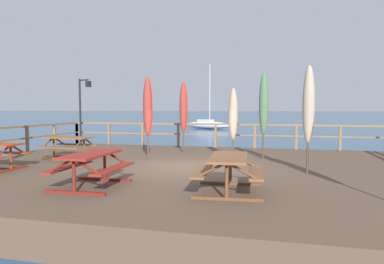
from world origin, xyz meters
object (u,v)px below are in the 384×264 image
patio_umbrella_tall_back_left (148,107)px  sailboat_distant (207,125)px  picnic_table_back_right (69,143)px  patio_umbrella_tall_front (183,108)px  patio_umbrella_short_front (264,104)px  patio_umbrella_tall_mid_left (233,114)px  picnic_table_mid_left (90,163)px  picnic_table_mid_centre (229,166)px  lamp_post_hooked (83,101)px  patio_umbrella_tall_back_right (309,105)px

patio_umbrella_tall_back_left → sailboat_distant: bearing=97.2°
picnic_table_back_right → patio_umbrella_tall_front: bearing=35.6°
picnic_table_back_right → patio_umbrella_short_front: bearing=12.4°
patio_umbrella_tall_front → patio_umbrella_tall_mid_left: bearing=-36.4°
patio_umbrella_tall_back_left → patio_umbrella_short_front: patio_umbrella_short_front is taller
picnic_table_mid_left → patio_umbrella_short_front: bearing=56.1°
picnic_table_mid_centre → patio_umbrella_tall_mid_left: (-0.47, 4.59, 1.01)m
picnic_table_mid_centre → picnic_table_back_right: size_ratio=1.09×
picnic_table_mid_left → patio_umbrella_short_front: size_ratio=0.59×
patio_umbrella_short_front → sailboat_distant: bearing=104.8°
patio_umbrella_tall_back_left → patio_umbrella_tall_front: bearing=73.2°
lamp_post_hooked → patio_umbrella_tall_back_right: bearing=-27.6°
patio_umbrella_tall_front → patio_umbrella_short_front: size_ratio=0.94×
picnic_table_mid_left → sailboat_distant: (-4.01, 34.29, -0.73)m
patio_umbrella_tall_back_left → lamp_post_hooked: 6.07m
sailboat_distant → patio_umbrella_tall_mid_left: bearing=-77.3°
patio_umbrella_tall_front → lamp_post_hooked: lamp_post_hooked is taller
lamp_post_hooked → sailboat_distant: size_ratio=0.41×
patio_umbrella_tall_front → sailboat_distant: sailboat_distant is taller
picnic_table_back_right → patio_umbrella_tall_mid_left: 5.89m
patio_umbrella_tall_back_right → patio_umbrella_tall_mid_left: patio_umbrella_tall_back_right is taller
picnic_table_mid_left → patio_umbrella_tall_back_right: (4.90, 2.87, 1.32)m
patio_umbrella_tall_mid_left → sailboat_distant: (-6.64, 29.44, -1.75)m
picnic_table_mid_centre → sailboat_distant: sailboat_distant is taller
lamp_post_hooked → patio_umbrella_tall_front: bearing=-16.2°
picnic_table_mid_left → patio_umbrella_tall_back_left: (-0.23, 4.22, 1.27)m
patio_umbrella_tall_front → lamp_post_hooked: (-5.40, 1.57, 0.31)m
lamp_post_hooked → sailboat_distant: sailboat_distant is taller
patio_umbrella_short_front → sailboat_distant: 29.96m
picnic_table_back_right → patio_umbrella_tall_back_right: 8.17m
picnic_table_mid_centre → sailboat_distant: (-7.11, 34.03, -0.73)m
patio_umbrella_tall_mid_left → patio_umbrella_tall_back_left: bearing=-167.8°
patio_umbrella_tall_front → patio_umbrella_short_front: patio_umbrella_short_front is taller
picnic_table_mid_centre → patio_umbrella_short_front: (0.53, 5.14, 1.36)m
patio_umbrella_tall_back_left → lamp_post_hooked: (-4.72, 3.80, 0.29)m
picnic_table_mid_centre → patio_umbrella_tall_mid_left: size_ratio=0.75×
patio_umbrella_tall_front → lamp_post_hooked: size_ratio=0.89×
picnic_table_mid_left → patio_umbrella_tall_mid_left: patio_umbrella_tall_mid_left is taller
sailboat_distant → patio_umbrella_short_front: bearing=-75.2°
patio_umbrella_tall_back_right → picnic_table_mid_left: bearing=-149.6°
picnic_table_mid_centre → patio_umbrella_tall_back_right: (1.81, 2.62, 1.32)m
picnic_table_mid_left → patio_umbrella_tall_front: bearing=86.1°
patio_umbrella_short_front → lamp_post_hooked: (-8.57, 2.62, 0.20)m
picnic_table_back_right → lamp_post_hooked: bearing=114.3°
patio_umbrella_short_front → patio_umbrella_tall_front: bearing=161.6°
picnic_table_mid_centre → patio_umbrella_short_front: 5.34m
patio_umbrella_tall_front → patio_umbrella_tall_back_right: size_ratio=0.97×
picnic_table_mid_centre → patio_umbrella_tall_back_right: bearing=55.4°
patio_umbrella_short_front → lamp_post_hooked: lamp_post_hooked is taller
patio_umbrella_tall_front → sailboat_distant: size_ratio=0.37×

